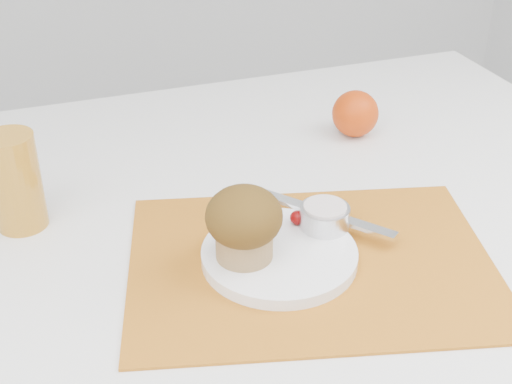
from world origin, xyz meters
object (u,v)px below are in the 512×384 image
object	(u,v)px
orange	(355,114)
juice_glass	(15,182)
plate	(279,255)
muffin	(244,223)

from	to	relation	value
orange	juice_glass	distance (m)	0.51
orange	juice_glass	bearing A→B (deg)	-169.89
plate	juice_glass	size ratio (longest dim) A/B	1.45
orange	juice_glass	world-z (taller)	juice_glass
plate	orange	xyz separation A→B (m)	(0.23, 0.27, 0.02)
juice_glass	muffin	size ratio (longest dim) A/B	1.43
orange	muffin	size ratio (longest dim) A/B	0.83
muffin	orange	bearing A→B (deg)	44.77
orange	muffin	xyz separation A→B (m)	(-0.27, -0.27, 0.03)
juice_glass	muffin	distance (m)	0.29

